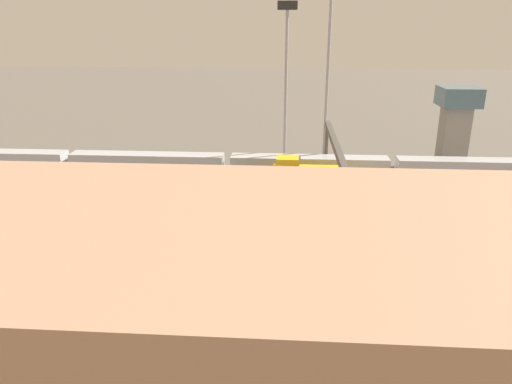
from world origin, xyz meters
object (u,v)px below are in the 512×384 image
train_on_track_0 (299,168)px  train_on_track_3 (307,204)px  light_mast_0 (286,67)px  maintenance_shed (333,342)px  signal_gantry (334,151)px  train_on_track_1 (307,178)px  train_on_track_2 (226,189)px  light_mast_2 (329,47)px  control_tower (455,120)px

train_on_track_0 → train_on_track_3: bearing=92.2°
light_mast_0 → maintenance_shed: 51.42m
train_on_track_3 → maintenance_shed: (-0.21, 31.97, 4.59)m
signal_gantry → train_on_track_1: bearing=-58.8°
train_on_track_3 → light_mast_0: size_ratio=0.40×
train_on_track_2 → light_mast_0: (-7.37, -13.47, 14.22)m
train_on_track_3 → light_mast_2: size_ratio=0.33×
train_on_track_0 → train_on_track_2: 13.89m
light_mast_0 → light_mast_2: bearing=-178.4°
signal_gantry → maintenance_shed: bearing=85.1°
train_on_track_3 → control_tower: 36.03m
train_on_track_0 → train_on_track_3: size_ratio=11.48×
train_on_track_0 → light_mast_0: 14.79m
train_on_track_1 → light_mast_2: size_ratio=0.33×
train_on_track_1 → control_tower: (-24.24, -15.77, 5.36)m
train_on_track_3 → signal_gantry: bearing=-124.1°
train_on_track_0 → train_on_track_3: 15.01m
train_on_track_2 → control_tower: (-34.82, -20.77, 5.46)m
light_mast_2 → control_tower: size_ratio=2.37×
light_mast_0 → signal_gantry: bearing=114.9°
train_on_track_0 → train_on_track_2: bearing=46.1°
train_on_track_1 → train_on_track_2: bearing=25.3°
train_on_track_1 → light_mast_0: 16.77m
train_on_track_3 → light_mast_2: light_mast_2 is taller
train_on_track_3 → light_mast_0: 23.42m
train_on_track_3 → train_on_track_2: size_ratio=0.07×
train_on_track_0 → control_tower: (-25.19, -10.77, 5.44)m
train_on_track_2 → light_mast_0: 20.92m
train_on_track_1 → light_mast_2: light_mast_2 is taller
light_mast_0 → train_on_track_1: bearing=110.8°
train_on_track_2 → maintenance_shed: bearing=105.8°
maintenance_shed → control_tower: size_ratio=3.47×
train_on_track_0 → train_on_track_2: (9.64, 10.00, -0.02)m
maintenance_shed → train_on_track_0: bearing=-89.0°
train_on_track_3 → light_mast_0: bearing=-81.2°
light_mast_2 → signal_gantry: 17.93m
maintenance_shed → train_on_track_1: bearing=-90.2°
light_mast_0 → maintenance_shed: bearing=93.5°
train_on_track_0 → signal_gantry: (-3.98, 10.00, 5.35)m
light_mast_0 → control_tower: bearing=-165.1°
light_mast_2 → train_on_track_3: bearing=80.4°
signal_gantry → control_tower: 29.69m
train_on_track_3 → train_on_track_2: (10.23, -5.00, -0.11)m
train_on_track_0 → signal_gantry: bearing=111.7°
train_on_track_0 → control_tower: 27.93m
train_on_track_1 → train_on_track_0: bearing=-79.3°
train_on_track_2 → control_tower: bearing=-149.2°
train_on_track_1 → light_mast_2: (-2.80, -8.64, 16.90)m
light_mast_0 → signal_gantry: light_mast_0 is taller
control_tower → train_on_track_1: bearing=33.0°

